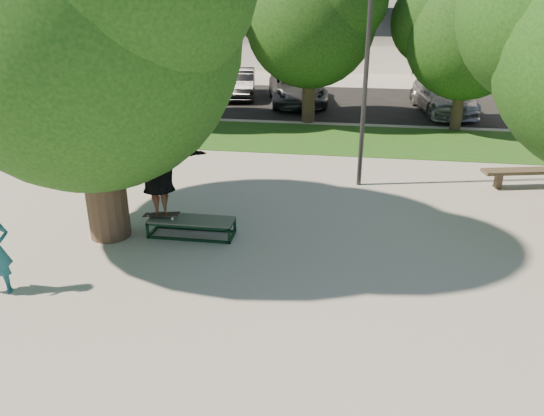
% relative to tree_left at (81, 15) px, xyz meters
% --- Properties ---
extents(ground, '(120.00, 120.00, 0.00)m').
position_rel_tree_left_xyz_m(ground, '(4.29, -1.09, -4.42)').
color(ground, gray).
rests_on(ground, ground).
extents(grass_strip, '(30.00, 4.00, 0.02)m').
position_rel_tree_left_xyz_m(grass_strip, '(5.29, 8.41, -4.41)').
color(grass_strip, '#184413').
rests_on(grass_strip, ground).
extents(asphalt_strip, '(40.00, 8.00, 0.01)m').
position_rel_tree_left_xyz_m(asphalt_strip, '(4.29, 14.91, -4.42)').
color(asphalt_strip, black).
rests_on(asphalt_strip, ground).
extents(tree_left, '(6.96, 5.95, 7.12)m').
position_rel_tree_left_xyz_m(tree_left, '(0.00, 0.00, 0.00)').
color(tree_left, '#38281E').
rests_on(tree_left, ground).
extents(bg_tree_left, '(5.28, 4.51, 5.77)m').
position_rel_tree_left_xyz_m(bg_tree_left, '(-2.28, 9.98, -0.69)').
color(bg_tree_left, '#38281E').
rests_on(bg_tree_left, ground).
extents(bg_tree_mid, '(5.76, 4.92, 6.24)m').
position_rel_tree_left_xyz_m(bg_tree_mid, '(3.22, 10.98, -0.41)').
color(bg_tree_mid, '#38281E').
rests_on(bg_tree_mid, ground).
extents(bg_tree_right, '(5.04, 4.31, 5.43)m').
position_rel_tree_left_xyz_m(bg_tree_right, '(8.73, 10.47, -0.93)').
color(bg_tree_right, '#38281E').
rests_on(bg_tree_right, ground).
extents(lamppost, '(0.25, 0.15, 6.11)m').
position_rel_tree_left_xyz_m(lamppost, '(5.29, 3.91, -1.27)').
color(lamppost, '#2D2D30').
rests_on(lamppost, ground).
extents(grind_box, '(1.80, 0.60, 0.38)m').
position_rel_tree_left_xyz_m(grind_box, '(1.79, 0.18, -4.23)').
color(grind_box, '#10321D').
rests_on(grind_box, ground).
extents(skater_rig, '(2.08, 1.33, 1.73)m').
position_rel_tree_left_xyz_m(skater_rig, '(1.14, 0.18, -3.14)').
color(skater_rig, white).
rests_on(skater_rig, grind_box).
extents(bench, '(3.24, 1.16, 0.50)m').
position_rel_tree_left_xyz_m(bench, '(10.06, 4.47, -4.01)').
color(bench, '#473C2A').
rests_on(bench, ground).
extents(car_silver_a, '(2.19, 3.96, 1.27)m').
position_rel_tree_left_xyz_m(car_silver_a, '(-4.71, 12.57, -3.78)').
color(car_silver_a, '#B8B8BD').
rests_on(car_silver_a, asphalt_strip).
extents(car_dark, '(2.07, 4.23, 1.33)m').
position_rel_tree_left_xyz_m(car_dark, '(-0.41, 15.41, -3.76)').
color(car_dark, black).
rests_on(car_dark, asphalt_strip).
extents(car_grey, '(3.29, 5.43, 1.41)m').
position_rel_tree_left_xyz_m(car_grey, '(2.45, 14.36, -3.72)').
color(car_grey, '#57585C').
rests_on(car_grey, asphalt_strip).
extents(car_silver_b, '(2.64, 5.04, 1.39)m').
position_rel_tree_left_xyz_m(car_silver_b, '(8.70, 13.45, -3.73)').
color(car_silver_b, '#9D9EA2').
rests_on(car_silver_b, asphalt_strip).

